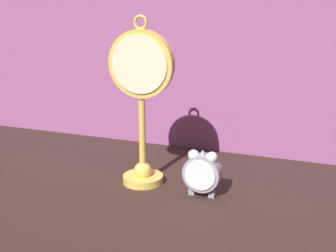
# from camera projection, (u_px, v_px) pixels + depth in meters

# --- Properties ---
(ground_plane) EXTENTS (4.00, 4.00, 0.00)m
(ground_plane) POSITION_uv_depth(u_px,v_px,m) (154.00, 198.00, 0.93)
(ground_plane) COLOR black
(fabric_backdrop_drape) EXTENTS (1.50, 0.01, 0.59)m
(fabric_backdrop_drape) POSITION_uv_depth(u_px,v_px,m) (203.00, 35.00, 1.14)
(fabric_backdrop_drape) COLOR #8E4C7F
(fabric_backdrop_drape) RESTS_ON ground_plane
(pocket_watch_on_stand) EXTENTS (0.14, 0.09, 0.35)m
(pocket_watch_on_stand) POSITION_uv_depth(u_px,v_px,m) (142.00, 102.00, 0.95)
(pocket_watch_on_stand) COLOR gold
(pocket_watch_on_stand) RESTS_ON ground_plane
(alarm_clock_twin_bell) EXTENTS (0.07, 0.03, 0.10)m
(alarm_clock_twin_bell) POSITION_uv_depth(u_px,v_px,m) (202.00, 171.00, 0.92)
(alarm_clock_twin_bell) COLOR gray
(alarm_clock_twin_bell) RESTS_ON ground_plane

